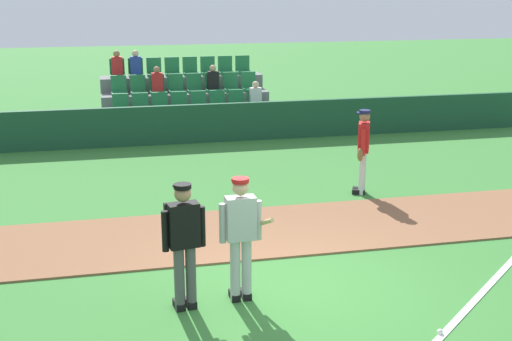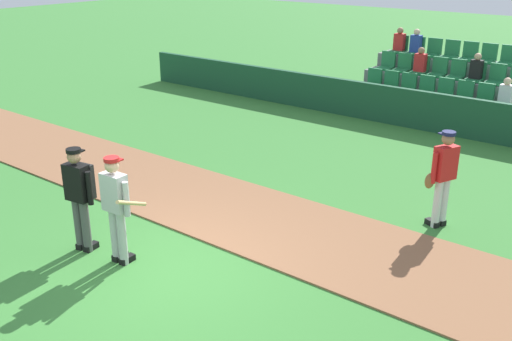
% 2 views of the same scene
% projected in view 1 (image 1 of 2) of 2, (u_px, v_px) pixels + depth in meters
% --- Properties ---
extents(ground_plane, '(80.00, 80.00, 0.00)m').
position_uv_depth(ground_plane, '(286.00, 288.00, 9.89)').
color(ground_plane, '#387A33').
extents(infield_dirt_path, '(28.00, 2.51, 0.03)m').
position_uv_depth(infield_dirt_path, '(252.00, 232.00, 12.06)').
color(infield_dirt_path, brown).
rests_on(infield_dirt_path, ground).
extents(foul_line_chalk, '(9.11, 7.97, 0.01)m').
position_uv_depth(foul_line_chalk, '(492.00, 282.00, 10.07)').
color(foul_line_chalk, white).
rests_on(foul_line_chalk, ground).
extents(dugout_fence, '(20.00, 0.16, 1.06)m').
position_uv_depth(dugout_fence, '(195.00, 124.00, 18.67)').
color(dugout_fence, '#19472D').
rests_on(dugout_fence, ground).
extents(stadium_bleachers, '(5.00, 2.95, 2.30)m').
position_uv_depth(stadium_bleachers, '(186.00, 108.00, 20.41)').
color(stadium_bleachers, slate).
rests_on(stadium_bleachers, ground).
extents(batter_grey_jersey, '(0.70, 0.77, 1.76)m').
position_uv_depth(batter_grey_jersey, '(241.00, 234.00, 9.26)').
color(batter_grey_jersey, '#B2B2B2').
rests_on(batter_grey_jersey, ground).
extents(umpire_home_plate, '(0.58, 0.35, 1.76)m').
position_uv_depth(umpire_home_plate, '(184.00, 239.00, 9.00)').
color(umpire_home_plate, '#4C4C4C').
rests_on(umpire_home_plate, ground).
extents(runner_red_jersey, '(0.43, 0.62, 1.76)m').
position_uv_depth(runner_red_jersey, '(363.00, 149.00, 14.05)').
color(runner_red_jersey, silver).
rests_on(runner_red_jersey, ground).
extents(baseball, '(0.07, 0.07, 0.07)m').
position_uv_depth(baseball, '(440.00, 332.00, 8.57)').
color(baseball, white).
rests_on(baseball, ground).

